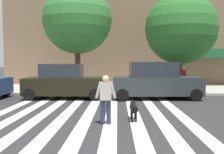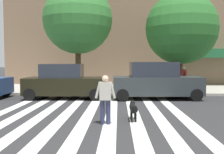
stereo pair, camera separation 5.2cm
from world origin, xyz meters
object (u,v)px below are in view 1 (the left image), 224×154
parked_car_third_in_line (155,81)px  pedestrian_bystander (183,78)px  street_tree_nearest (77,20)px  parked_car_behind_first (64,82)px  pedestrian_dog_walker (106,97)px  dog_on_leash (134,108)px  street_tree_middle (181,29)px

parked_car_third_in_line → pedestrian_bystander: 2.74m
parked_car_third_in_line → street_tree_nearest: (-4.78, 2.58, 3.87)m
parked_car_behind_first → pedestrian_bystander: parked_car_behind_first is taller
street_tree_nearest → pedestrian_dog_walker: bearing=-74.9°
pedestrian_dog_walker → parked_car_behind_first: bearing=114.2°
parked_car_behind_first → dog_on_leash: (3.58, -5.21, -0.48)m
parked_car_behind_first → dog_on_leash: 6.34m
parked_car_behind_first → street_tree_nearest: bearing=82.2°
parked_car_behind_first → parked_car_third_in_line: bearing=-0.0°
street_tree_nearest → pedestrian_bystander: street_tree_nearest is taller
parked_car_behind_first → street_tree_middle: (7.09, 2.38, 3.30)m
parked_car_behind_first → pedestrian_bystander: bearing=14.5°
parked_car_third_in_line → dog_on_leash: (-1.55, -5.21, -0.54)m
parked_car_behind_first → street_tree_middle: bearing=18.6°
street_tree_middle → pedestrian_bystander: size_ratio=3.90×
parked_car_behind_first → street_tree_nearest: size_ratio=0.64×
parked_car_behind_first → pedestrian_bystander: 7.38m
pedestrian_bystander → parked_car_third_in_line: bearing=-137.4°
parked_car_behind_first → dog_on_leash: bearing=-55.5°
parked_car_third_in_line → pedestrian_dog_walker: parked_car_third_in_line is taller
parked_car_third_in_line → pedestrian_dog_walker: (-2.52, -5.80, -0.05)m
street_tree_nearest → dog_on_leash: (3.23, -7.79, -4.41)m
parked_car_behind_first → parked_car_third_in_line: (5.13, -0.00, 0.05)m
parked_car_third_in_line → dog_on_leash: 5.46m
pedestrian_dog_walker → dog_on_leash: (0.97, 0.59, -0.48)m
parked_car_behind_first → pedestrian_dog_walker: 6.36m
pedestrian_dog_walker → street_tree_nearest: bearing=105.1°
street_tree_nearest → pedestrian_dog_walker: size_ratio=4.27×
parked_car_third_in_line → pedestrian_dog_walker: bearing=-113.5°
pedestrian_dog_walker → pedestrian_bystander: pedestrian_bystander is taller
parked_car_behind_first → dog_on_leash: parked_car_behind_first is taller
parked_car_behind_first → parked_car_third_in_line: size_ratio=0.92×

